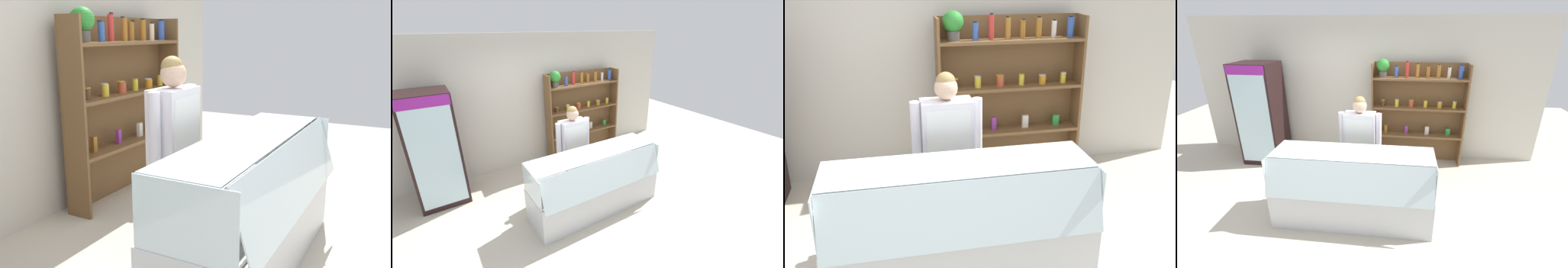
# 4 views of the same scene
# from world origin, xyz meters

# --- Properties ---
(back_wall) EXTENTS (6.80, 0.10, 2.70)m
(back_wall) POSITION_xyz_m (0.00, 2.03, 1.35)
(back_wall) COLOR beige
(back_wall) RESTS_ON ground
(shelving_unit) EXTENTS (1.71, 0.29, 1.99)m
(shelving_unit) POSITION_xyz_m (1.02, 1.75, 1.11)
(shelving_unit) COLOR brown
(shelving_unit) RESTS_ON ground
(deli_display_case) EXTENTS (2.12, 0.75, 1.01)m
(deli_display_case) POSITION_xyz_m (0.17, -0.09, 0.31)
(deli_display_case) COLOR silver
(deli_display_case) RESTS_ON ground
(shop_clerk) EXTENTS (0.65, 0.25, 1.58)m
(shop_clerk) POSITION_xyz_m (0.17, 0.58, 0.93)
(shop_clerk) COLOR #2D2D38
(shop_clerk) RESTS_ON ground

